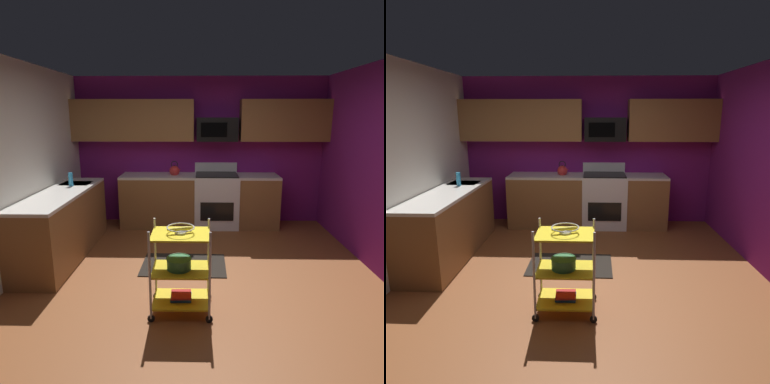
{
  "view_description": "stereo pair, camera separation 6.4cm",
  "coord_description": "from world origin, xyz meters",
  "views": [
    {
      "loc": [
        -0.01,
        -3.63,
        1.94
      ],
      "look_at": [
        -0.09,
        0.22,
        1.05
      ],
      "focal_mm": 31.19,
      "sensor_mm": 36.0,
      "label": 1
    },
    {
      "loc": [
        0.05,
        -3.63,
        1.94
      ],
      "look_at": [
        -0.09,
        0.22,
        1.05
      ],
      "focal_mm": 31.19,
      "sensor_mm": 36.0,
      "label": 2
    }
  ],
  "objects": [
    {
      "name": "oven_range",
      "position": [
        0.3,
        2.1,
        0.48
      ],
      "size": [
        0.76,
        0.65,
        1.1
      ],
      "color": "white",
      "rests_on": "ground"
    },
    {
      "name": "microwave",
      "position": [
        0.3,
        2.21,
        1.7
      ],
      "size": [
        0.7,
        0.39,
        0.4
      ],
      "color": "black"
    },
    {
      "name": "upper_cabinets",
      "position": [
        -0.07,
        2.23,
        1.85
      ],
      "size": [
        4.4,
        0.33,
        0.7
      ],
      "color": "brown"
    },
    {
      "name": "book_stack",
      "position": [
        -0.18,
        -0.59,
        0.16
      ],
      "size": [
        0.21,
        0.19,
        0.06
      ],
      "color": "#1E4C8C",
      "rests_on": "rolling_cart"
    },
    {
      "name": "floor",
      "position": [
        0.0,
        0.0,
        -0.02
      ],
      "size": [
        4.4,
        4.8,
        0.04
      ],
      "primitive_type": "cube",
      "color": "brown",
      "rests_on": "ground"
    },
    {
      "name": "kettle",
      "position": [
        -0.44,
        2.1,
        1.0
      ],
      "size": [
        0.21,
        0.18,
        0.26
      ],
      "color": "red",
      "rests_on": "counter_run"
    },
    {
      "name": "floor_rug",
      "position": [
        -0.21,
        0.45,
        0.01
      ],
      "size": [
        1.11,
        0.72,
        0.01
      ],
      "primitive_type": "cube",
      "rotation": [
        0.0,
        0.0,
        -0.02
      ],
      "color": "black",
      "rests_on": "ground"
    },
    {
      "name": "wall_left",
      "position": [
        -2.23,
        0.0,
        1.3
      ],
      "size": [
        0.06,
        4.8,
        2.6
      ],
      "primitive_type": "cube",
      "color": "silver",
      "rests_on": "ground"
    },
    {
      "name": "rolling_cart",
      "position": [
        -0.18,
        -0.59,
        0.45
      ],
      "size": [
        0.63,
        0.43,
        0.91
      ],
      "color": "silver",
      "rests_on": "ground"
    },
    {
      "name": "dish_soap_bottle",
      "position": [
        -1.89,
        1.13,
        1.02
      ],
      "size": [
        0.06,
        0.06,
        0.2
      ],
      "primitive_type": "cylinder",
      "color": "#2D8CBF",
      "rests_on": "counter_run"
    },
    {
      "name": "fruit_bowl",
      "position": [
        -0.18,
        -0.59,
        0.88
      ],
      "size": [
        0.27,
        0.27,
        0.07
      ],
      "color": "silver",
      "rests_on": "rolling_cart"
    },
    {
      "name": "mixing_bowl_large",
      "position": [
        -0.2,
        -0.59,
        0.52
      ],
      "size": [
        0.25,
        0.25,
        0.11
      ],
      "color": "#387F4C",
      "rests_on": "rolling_cart"
    },
    {
      "name": "wall_back",
      "position": [
        0.0,
        2.43,
        1.3
      ],
      "size": [
        4.52,
        0.06,
        2.6
      ],
      "primitive_type": "cube",
      "color": "#751970",
      "rests_on": "ground"
    },
    {
      "name": "counter_run",
      "position": [
        -0.83,
        1.51,
        0.46
      ],
      "size": [
        3.57,
        2.7,
        0.92
      ],
      "color": "brown",
      "rests_on": "ground"
    }
  ]
}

